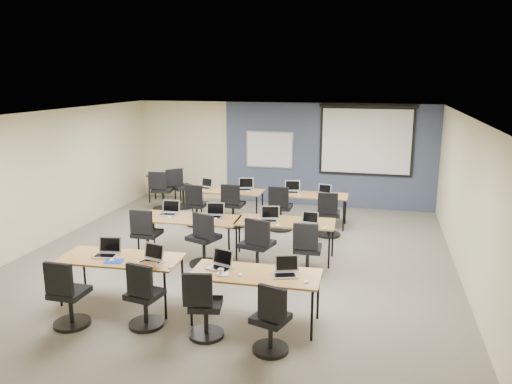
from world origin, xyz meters
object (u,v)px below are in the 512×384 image
(training_table_mid_right, at_px, (285,223))
(laptop_10, at_px, (292,190))
(training_table_front_right, at_px, (255,276))
(laptop_8, at_px, (206,186))
(training_table_back_right, at_px, (311,197))
(laptop_5, at_px, (214,214))
(training_table_back_left, at_px, (228,192))
(spare_chair_a, at_px, (181,191))
(task_chair_4, at_px, (146,239))
(laptop_6, at_px, (269,217))
(projector_screen, at_px, (366,136))
(laptop_0, at_px, (107,251))
(task_chair_0, at_px, (68,299))
(utility_table, at_px, (165,179))
(laptop_1, at_px, (152,258))
(laptop_11, at_px, (324,192))
(laptop_9, at_px, (245,187))
(laptop_3, at_px, (286,270))
(task_chair_7, at_px, (307,254))
(task_chair_5, at_px, (204,244))
(laptop_7, at_px, (310,222))
(training_table_front_left, at_px, (121,260))
(spare_chair_b, at_px, (162,194))
(task_chair_3, at_px, (271,325))
(laptop_2, at_px, (221,264))
(task_chair_1, at_px, (144,301))
(task_chair_6, at_px, (257,251))
(task_chair_2, at_px, (204,311))
(laptop_4, at_px, (169,211))
(task_chair_11, at_px, (329,218))
(training_table_mid_left, at_px, (189,220))
(task_chair_10, at_px, (280,212))
(whiteboard, at_px, (270,150))

(training_table_mid_right, height_order, laptop_10, laptop_10)
(training_table_front_right, height_order, laptop_8, laptop_8)
(training_table_back_right, bearing_deg, laptop_5, -125.25)
(training_table_back_left, xyz_separation_m, spare_chair_a, (-1.52, 0.81, -0.25))
(task_chair_4, distance_m, laptop_6, 2.33)
(projector_screen, height_order, laptop_0, projector_screen)
(training_table_back_right, relative_size, task_chair_0, 1.68)
(training_table_back_left, height_order, utility_table, utility_table)
(laptop_1, xyz_separation_m, task_chair_4, (-0.99, 1.80, -0.38))
(laptop_1, height_order, laptop_6, laptop_6)
(training_table_front_right, distance_m, laptop_11, 4.91)
(laptop_0, height_order, laptop_9, laptop_9)
(laptop_3, xyz_separation_m, task_chair_7, (0.05, 1.72, -0.38))
(projector_screen, distance_m, task_chair_5, 5.66)
(utility_table, bearing_deg, laptop_7, -36.53)
(training_table_mid_right, xyz_separation_m, laptop_1, (-1.49, -2.54, 0.11))
(training_table_front_left, bearing_deg, training_table_back_left, 84.15)
(laptop_11, height_order, spare_chair_b, spare_chair_b)
(task_chair_3, height_order, spare_chair_b, spare_chair_b)
(laptop_10, bearing_deg, laptop_2, -100.60)
(task_chair_1, xyz_separation_m, laptop_3, (1.84, 0.57, 0.39))
(laptop_1, relative_size, spare_chair_b, 0.33)
(training_table_back_right, xyz_separation_m, laptop_10, (-0.47, 0.11, 0.12))
(utility_table, bearing_deg, task_chair_6, -47.60)
(projector_screen, xyz_separation_m, task_chair_0, (-3.66, -7.37, -1.48))
(laptop_5, bearing_deg, laptop_0, -120.07)
(task_chair_2, distance_m, spare_chair_a, 6.80)
(training_table_front_right, relative_size, task_chair_0, 1.81)
(task_chair_1, xyz_separation_m, laptop_11, (1.82, 5.41, 0.39))
(laptop_4, height_order, laptop_6, laptop_4)
(training_table_back_left, height_order, task_chair_3, task_chair_3)
(task_chair_2, distance_m, spare_chair_b, 6.65)
(laptop_4, bearing_deg, training_table_mid_right, -2.98)
(laptop_5, xyz_separation_m, laptop_9, (-0.04, 2.42, 0.00))
(training_table_back_right, xyz_separation_m, task_chair_11, (0.48, -0.73, -0.27))
(training_table_mid_left, xyz_separation_m, laptop_0, (-0.43, -2.22, 0.11))
(laptop_6, bearing_deg, projector_screen, 56.12)
(spare_chair_b, bearing_deg, laptop_10, -13.01)
(laptop_6, bearing_deg, task_chair_5, -158.57)
(laptop_0, bearing_deg, training_table_front_left, -19.23)
(task_chair_10, xyz_separation_m, laptop_11, (0.90, 0.61, 0.36))
(laptop_9, bearing_deg, task_chair_11, -36.79)
(utility_table, bearing_deg, training_table_mid_left, -57.29)
(laptop_9, bearing_deg, task_chair_1, -103.76)
(training_table_back_left, bearing_deg, laptop_3, -64.01)
(laptop_2, distance_m, task_chair_6, 1.64)
(task_chair_5, relative_size, task_chair_11, 1.03)
(laptop_2, bearing_deg, projector_screen, 92.74)
(laptop_6, distance_m, task_chair_11, 1.87)
(whiteboard, bearing_deg, spare_chair_a, -153.41)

